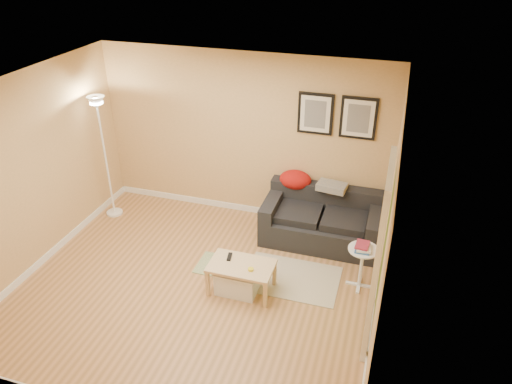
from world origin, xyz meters
TOP-DOWN VIEW (x-y plane):
  - floor at (0.00, 0.00)m, footprint 4.50×4.50m
  - ceiling at (0.00, 0.00)m, footprint 4.50×4.50m
  - wall_back at (0.00, 2.00)m, footprint 4.50×0.00m
  - wall_front at (0.00, -2.00)m, footprint 4.50×0.00m
  - wall_left at (-2.25, 0.00)m, footprint 0.00×4.00m
  - wall_right at (2.25, 0.00)m, footprint 0.00×4.00m
  - baseboard_back at (0.00, 1.99)m, footprint 4.50×0.02m
  - baseboard_left at (-2.24, 0.00)m, footprint 0.02×4.00m
  - baseboard_right at (2.24, 0.00)m, footprint 0.02×4.00m
  - sofa at (1.35, 1.53)m, footprint 1.70×0.90m
  - red_throw at (0.86, 1.87)m, footprint 0.48×0.36m
  - plaid_throw at (1.42, 1.79)m, footprint 0.45×0.32m
  - framed_print_left at (1.08, 1.98)m, footprint 0.50×0.04m
  - framed_print_right at (1.68, 1.98)m, footprint 0.50×0.04m
  - area_rug at (1.15, 0.52)m, footprint 1.25×0.85m
  - green_runner at (0.17, 0.49)m, footprint 0.70×0.50m
  - coffee_table at (0.59, 0.11)m, footprint 0.86×0.57m
  - remote_control at (0.39, 0.21)m, footprint 0.08×0.17m
  - tape_roll at (0.73, 0.04)m, footprint 0.07×0.07m
  - storage_bin at (0.54, 0.09)m, footprint 0.53×0.39m
  - side_table at (2.02, 0.64)m, footprint 0.39×0.39m
  - book_stack at (2.01, 0.63)m, footprint 0.23×0.27m
  - floor_lamp at (-2.00, 1.29)m, footprint 0.26×0.26m
  - doorway at (2.20, -0.15)m, footprint 0.12×1.01m

SIDE VIEW (x-z plane):
  - floor at x=0.00m, z-range 0.00..0.00m
  - area_rug at x=1.15m, z-range 0.00..0.01m
  - green_runner at x=0.17m, z-range 0.00..0.01m
  - baseboard_back at x=0.00m, z-range 0.00..0.10m
  - baseboard_left at x=-2.24m, z-range 0.00..0.10m
  - baseboard_right at x=2.24m, z-range 0.00..0.10m
  - storage_bin at x=0.54m, z-range 0.00..0.33m
  - coffee_table at x=0.59m, z-range 0.00..0.41m
  - side_table at x=2.02m, z-range 0.00..0.59m
  - sofa at x=1.35m, z-range 0.00..0.75m
  - remote_control at x=0.39m, z-range 0.41..0.43m
  - tape_roll at x=0.73m, z-range 0.41..0.44m
  - book_stack at x=2.01m, z-range 0.59..0.67m
  - red_throw at x=0.86m, z-range 0.63..0.91m
  - plaid_throw at x=1.42m, z-range 0.73..0.83m
  - floor_lamp at x=-2.00m, z-range -0.05..1.93m
  - doorway at x=2.20m, z-range -0.04..2.09m
  - wall_back at x=0.00m, z-range -0.95..3.55m
  - wall_front at x=0.00m, z-range -0.95..3.55m
  - wall_left at x=-2.25m, z-range -0.70..3.30m
  - wall_right at x=2.25m, z-range -0.70..3.30m
  - framed_print_left at x=1.08m, z-range 1.50..2.10m
  - framed_print_right at x=1.68m, z-range 1.50..2.10m
  - ceiling at x=0.00m, z-range 2.60..2.60m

